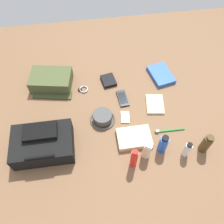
% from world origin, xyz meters
% --- Properties ---
extents(ground_plane, '(2.64, 2.02, 0.02)m').
position_xyz_m(ground_plane, '(0.00, 0.00, -0.01)').
color(ground_plane, brown).
rests_on(ground_plane, ground).
extents(backpack, '(0.34, 0.23, 0.14)m').
position_xyz_m(backpack, '(0.42, 0.17, 0.06)').
color(backpack, black).
rests_on(backpack, ground_plane).
extents(toiletry_pouch, '(0.30, 0.27, 0.09)m').
position_xyz_m(toiletry_pouch, '(0.37, -0.31, 0.05)').
color(toiletry_pouch, '#47512D').
rests_on(toiletry_pouch, ground_plane).
extents(bucket_hat, '(0.16, 0.16, 0.06)m').
position_xyz_m(bucket_hat, '(0.06, 0.02, 0.03)').
color(bucket_hat, '#4D4D4D').
rests_on(bucket_hat, ground_plane).
extents(cologne_bottle, '(0.05, 0.05, 0.15)m').
position_xyz_m(cologne_bottle, '(-0.49, 0.31, 0.07)').
color(cologne_bottle, '#473319').
rests_on(cologne_bottle, ground_plane).
extents(toothpaste_tube, '(0.04, 0.04, 0.13)m').
position_xyz_m(toothpaste_tube, '(-0.38, 0.32, 0.06)').
color(toothpaste_tube, white).
rests_on(toothpaste_tube, ground_plane).
extents(deodorant_spray, '(0.05, 0.05, 0.15)m').
position_xyz_m(deodorant_spray, '(-0.25, 0.27, 0.07)').
color(deodorant_spray, blue).
rests_on(deodorant_spray, ground_plane).
extents(lotion_bottle, '(0.05, 0.05, 0.14)m').
position_xyz_m(lotion_bottle, '(-0.15, 0.30, 0.07)').
color(lotion_bottle, beige).
rests_on(lotion_bottle, ground_plane).
extents(sunscreen_spray, '(0.04, 0.04, 0.17)m').
position_xyz_m(sunscreen_spray, '(-0.07, 0.34, 0.08)').
color(sunscreen_spray, red).
rests_on(sunscreen_spray, ground_plane).
extents(paperback_novel, '(0.17, 0.22, 0.03)m').
position_xyz_m(paperback_novel, '(-0.39, -0.28, 0.01)').
color(paperback_novel, blue).
rests_on(paperback_novel, ground_plane).
extents(cell_phone, '(0.07, 0.14, 0.01)m').
position_xyz_m(cell_phone, '(-0.09, -0.12, 0.01)').
color(cell_phone, black).
rests_on(cell_phone, ground_plane).
extents(media_player, '(0.06, 0.09, 0.01)m').
position_xyz_m(media_player, '(-0.08, 0.03, 0.01)').
color(media_player, '#B7B7BC').
rests_on(media_player, ground_plane).
extents(wristwatch, '(0.07, 0.06, 0.01)m').
position_xyz_m(wristwatch, '(0.17, -0.23, 0.01)').
color(wristwatch, '#99999E').
rests_on(wristwatch, ground_plane).
extents(toothbrush, '(0.19, 0.01, 0.02)m').
position_xyz_m(toothbrush, '(-0.32, 0.16, 0.01)').
color(toothbrush, '#198C33').
rests_on(toothbrush, ground_plane).
extents(wallet, '(0.11, 0.12, 0.02)m').
position_xyz_m(wallet, '(-0.02, -0.28, 0.01)').
color(wallet, black).
rests_on(wallet, ground_plane).
extents(notepad, '(0.13, 0.16, 0.02)m').
position_xyz_m(notepad, '(-0.29, -0.04, 0.01)').
color(notepad, beige).
rests_on(notepad, ground_plane).
extents(folded_towel, '(0.20, 0.14, 0.04)m').
position_xyz_m(folded_towel, '(-0.11, 0.19, 0.02)').
color(folded_towel, '#C6B289').
rests_on(folded_towel, ground_plane).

